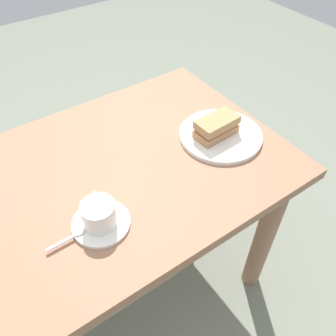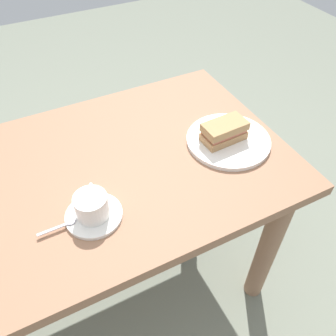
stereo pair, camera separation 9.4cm
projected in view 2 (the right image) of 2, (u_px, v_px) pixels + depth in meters
name	position (u px, v px, depth m)	size (l,w,h in m)	color
ground_plane	(118.00, 284.00, 1.50)	(6.00, 6.00, 0.00)	slate
dining_table	(99.00, 201.00, 1.09)	(1.17, 0.71, 0.70)	#94674B
sandwich_plate	(228.00, 140.00, 1.09)	(0.26, 0.26, 0.01)	white
sandwich_front	(224.00, 131.00, 1.06)	(0.14, 0.08, 0.06)	#AF8051
coffee_saucer	(94.00, 215.00, 0.89)	(0.15, 0.15, 0.01)	white
coffee_cup	(92.00, 205.00, 0.86)	(0.08, 0.11, 0.07)	white
spoon	(64.00, 225.00, 0.86)	(0.10, 0.02, 0.01)	silver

